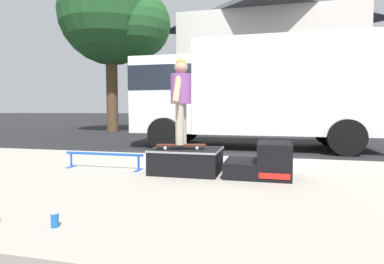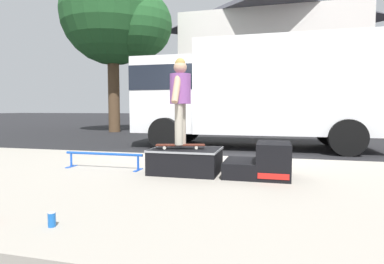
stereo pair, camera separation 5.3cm
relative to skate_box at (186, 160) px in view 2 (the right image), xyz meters
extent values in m
plane|color=black|center=(-0.16, 2.43, -0.33)|extent=(140.00, 140.00, 0.00)
cube|color=#A8A093|center=(-0.16, -0.57, -0.27)|extent=(50.00, 5.00, 0.12)
cube|color=black|center=(0.00, 0.00, -0.01)|extent=(1.07, 0.82, 0.39)
cube|color=gray|center=(0.00, 0.00, 0.17)|extent=(1.09, 0.84, 0.03)
cube|color=black|center=(0.88, 0.00, -0.09)|extent=(0.48, 0.80, 0.24)
cube|color=black|center=(1.36, 0.00, 0.05)|extent=(0.48, 0.80, 0.53)
cube|color=red|center=(1.36, -0.41, -0.11)|extent=(0.43, 0.01, 0.08)
cylinder|color=blue|center=(-1.46, -0.02, 0.05)|extent=(1.44, 0.04, 0.04)
cylinder|color=blue|center=(-2.10, -0.02, -0.08)|extent=(0.04, 0.04, 0.26)
cube|color=blue|center=(-2.10, -0.02, -0.20)|extent=(0.06, 0.28, 0.01)
cylinder|color=blue|center=(-0.82, -0.02, -0.08)|extent=(0.04, 0.04, 0.26)
cube|color=blue|center=(-0.82, -0.02, -0.20)|extent=(0.06, 0.28, 0.01)
cube|color=#4C1E14|center=(-0.08, -0.04, 0.24)|extent=(0.80, 0.41, 0.02)
cylinder|color=silver|center=(0.14, 0.12, 0.21)|extent=(0.06, 0.04, 0.05)
cylinder|color=silver|center=(0.18, -0.06, 0.21)|extent=(0.06, 0.04, 0.05)
cylinder|color=silver|center=(-0.34, -0.02, 0.21)|extent=(0.06, 0.04, 0.05)
cylinder|color=silver|center=(-0.30, -0.19, 0.21)|extent=(0.06, 0.04, 0.05)
cylinder|color=#B7AD99|center=(-0.08, 0.04, 0.57)|extent=(0.13, 0.13, 0.65)
cylinder|color=#B7AD99|center=(-0.08, -0.12, 0.57)|extent=(0.13, 0.13, 0.65)
cylinder|color=#8C4C99|center=(-0.08, -0.04, 1.13)|extent=(0.33, 0.33, 0.47)
cylinder|color=tan|center=(-0.08, 0.17, 1.12)|extent=(0.10, 0.29, 0.45)
cylinder|color=tan|center=(-0.08, -0.25, 1.12)|extent=(0.10, 0.29, 0.45)
sphere|color=tan|center=(-0.08, -0.04, 1.47)|extent=(0.21, 0.21, 0.21)
sphere|color=tan|center=(-0.08, -0.04, 1.53)|extent=(0.17, 0.17, 0.17)
cylinder|color=#1959B2|center=(-0.51, -2.54, -0.15)|extent=(0.07, 0.07, 0.12)
cylinder|color=silver|center=(-0.51, -2.54, -0.08)|extent=(0.06, 0.06, 0.00)
cube|color=white|center=(1.72, 4.63, 1.42)|extent=(5.00, 2.35, 2.60)
cube|color=white|center=(-1.73, 4.63, 1.22)|extent=(1.90, 2.16, 2.20)
cube|color=black|center=(-1.73, 4.63, 1.71)|extent=(1.92, 2.19, 0.70)
cylinder|color=black|center=(-1.57, 3.46, 0.12)|extent=(0.90, 0.28, 0.90)
cylinder|color=black|center=(-1.57, 5.81, 0.12)|extent=(0.90, 0.28, 0.90)
cylinder|color=black|center=(3.12, 3.46, 0.12)|extent=(0.90, 0.28, 0.90)
cylinder|color=black|center=(3.12, 5.81, 0.12)|extent=(0.90, 0.28, 0.90)
cylinder|color=brown|center=(-6.32, 9.42, 1.76)|extent=(0.56, 0.56, 4.19)
sphere|color=#235628|center=(-6.32, 9.42, 5.47)|extent=(4.96, 4.96, 4.96)
sphere|color=#235628|center=(-4.96, 9.42, 4.85)|extent=(3.22, 3.22, 3.22)
cube|color=silver|center=(1.11, 14.45, 2.67)|extent=(9.00, 7.50, 6.00)
cube|color=#B2ADA3|center=(1.11, 10.45, 1.07)|extent=(9.00, 0.50, 2.80)
pyramid|color=#38383F|center=(1.11, 14.45, 6.87)|extent=(9.54, 7.95, 2.40)
camera|label=1|loc=(1.28, -4.83, 0.82)|focal=29.39mm
camera|label=2|loc=(1.34, -4.82, 0.82)|focal=29.39mm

